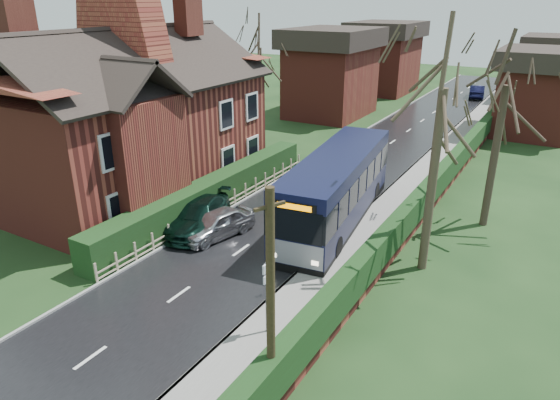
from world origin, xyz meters
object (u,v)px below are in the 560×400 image
Objects in this scene: car_green at (199,215)px; bus_stop_sign at (267,288)px; brick_house at (131,115)px; car_silver at (217,224)px; bus at (336,189)px; telegraph_pole at (271,309)px.

car_green is 8.67m from bus_stop_sign.
brick_house is at bearing 147.21° from bus_stop_sign.
bus is at bearing 61.16° from car_silver.
telegraph_pole is at bearing -59.82° from bus_stop_sign.
bus is 2.37× the size of car_green.
bus reaches higher than car_green.
car_silver is at bearing -17.30° from brick_house.
car_green is at bearing 139.68° from bus_stop_sign.
bus is at bearing 10.50° from brick_house.
telegraph_pole reaches higher than car_green.
bus is 1.78× the size of telegraph_pole.
brick_house is 14.81m from bus_stop_sign.
car_silver is at bearing -140.32° from bus.
brick_house is 11.45m from bus.
telegraph_pole is at bearing -59.35° from car_green.
telegraph_pole reaches higher than bus_stop_sign.
bus_stop_sign is at bearing -26.69° from car_silver.
bus_stop_sign is (5.71, -4.90, 1.12)m from car_silver.
car_green is (-5.11, -3.99, -0.97)m from bus.
brick_house reaches higher than bus_stop_sign.
telegraph_pole reaches higher than bus.
telegraph_pole is (7.51, -7.59, 2.56)m from car_silver.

